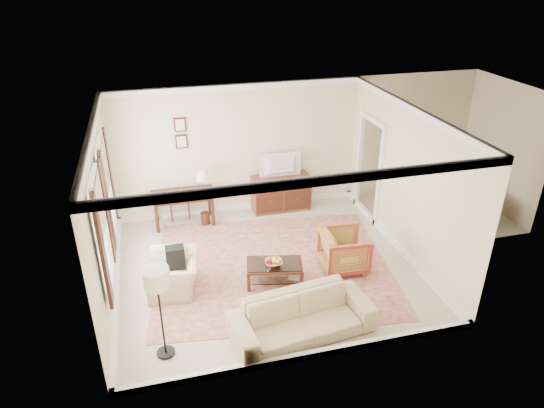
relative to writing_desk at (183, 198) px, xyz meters
name	(u,v)px	position (x,y,z in m)	size (l,w,h in m)	color
room_shell	(265,143)	(1.32, -2.06, 1.85)	(5.51, 5.01, 2.91)	beige
annex_bedroom	(445,198)	(5.81, -0.91, -0.28)	(3.00, 2.70, 2.90)	beige
window_front	(102,231)	(-1.38, -2.76, 0.93)	(0.12, 1.56, 1.80)	#CCB284
window_rear	(107,188)	(-1.38, -1.16, 0.93)	(0.12, 1.56, 1.80)	#CCB284
doorway	(369,170)	(4.03, -0.56, 0.45)	(0.10, 1.12, 2.25)	white
rug	(272,266)	(1.43, -2.11, -0.62)	(4.32, 3.71, 0.01)	maroon
writing_desk	(183,198)	(0.00, 0.00, 0.00)	(1.34, 0.67, 0.73)	#3F1D12
desk_chair	(178,196)	(-0.08, 0.35, -0.10)	(0.45, 0.45, 1.05)	brown
desk_lamp	(203,180)	(0.45, 0.00, 0.36)	(0.32, 0.32, 0.50)	silver
framed_prints	(181,133)	(0.10, 0.41, 1.32)	(0.25, 0.04, 0.68)	#3F1D12
sideboard	(281,193)	(2.23, 0.15, -0.22)	(1.32, 0.51, 0.81)	brown
tv	(281,158)	(2.23, 0.13, 0.64)	(0.90, 0.52, 0.12)	black
coffee_table	(275,268)	(1.34, -2.60, -0.31)	(1.07, 0.76, 0.41)	#3F1D12
fruit_bowl	(274,262)	(1.32, -2.64, -0.16)	(0.42, 0.42, 0.10)	silver
book_a	(269,271)	(1.28, -2.47, -0.46)	(0.28, 0.04, 0.38)	brown
book_b	(290,274)	(1.61, -2.64, -0.46)	(0.28, 0.03, 0.38)	brown
striped_armchair	(344,249)	(2.71, -2.48, -0.20)	(0.82, 0.76, 0.84)	maroon
club_armchair	(173,269)	(-0.40, -2.34, -0.19)	(0.98, 0.64, 0.86)	tan
backpack	(175,255)	(-0.34, -2.29, 0.05)	(0.32, 0.22, 0.40)	black
sofa	(302,311)	(1.41, -3.99, -0.20)	(2.19, 0.64, 0.86)	tan
floor_lamp	(157,284)	(-0.66, -3.90, 0.63)	(0.37, 0.37, 1.50)	black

